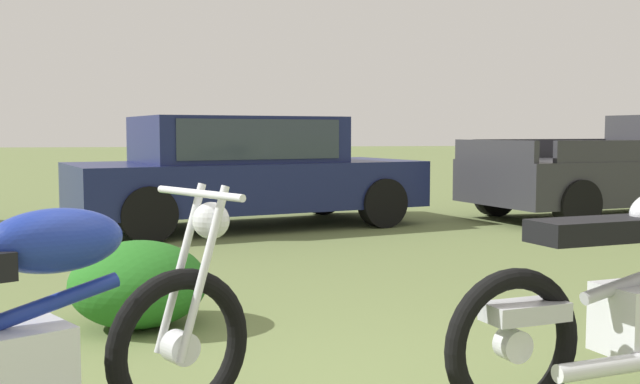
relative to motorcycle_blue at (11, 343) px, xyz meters
The scene contains 3 objects.
motorcycle_blue is the anchor object (origin of this frame).
car_navy 7.12m from the motorcycle_blue, 79.50° to the left, with size 4.80×3.09×1.43m.
shrub_low 2.09m from the motorcycle_blue, 81.68° to the left, with size 0.87×0.83×0.55m.
Camera 1 is at (-0.61, -2.85, 1.24)m, focal length 42.17 mm.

